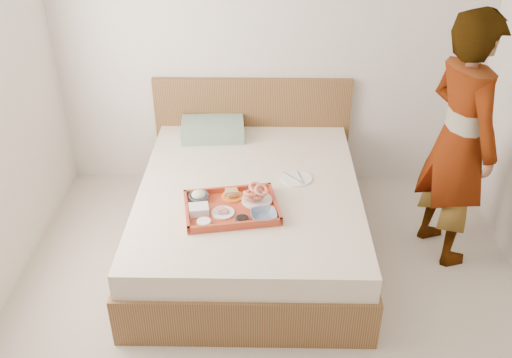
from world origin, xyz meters
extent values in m
cube|color=beige|center=(0.00, 0.00, 0.00)|extent=(3.50, 4.00, 0.01)
cube|color=silver|center=(0.00, 2.00, 1.30)|extent=(3.50, 0.01, 2.60)
cube|color=brown|center=(-0.14, 1.00, 0.27)|extent=(1.65, 2.00, 0.53)
cube|color=brown|center=(-0.14, 1.97, 0.47)|extent=(1.65, 0.06, 0.95)
cube|color=gray|center=(-0.46, 1.76, 0.59)|extent=(0.53, 0.38, 0.12)
cube|color=#B0331B|center=(-0.25, 0.69, 0.56)|extent=(0.68, 0.54, 0.06)
cylinder|color=white|center=(-0.08, 0.79, 0.55)|extent=(0.24, 0.24, 0.01)
imported|color=#172A4E|center=(-0.04, 0.59, 0.57)|extent=(0.20, 0.20, 0.04)
cylinder|color=black|center=(-0.18, 0.54, 0.56)|extent=(0.10, 0.10, 0.03)
cylinder|color=white|center=(-0.30, 0.64, 0.55)|extent=(0.17, 0.17, 0.01)
cylinder|color=orange|center=(-0.25, 0.83, 0.55)|extent=(0.17, 0.17, 0.01)
imported|color=#172A4E|center=(-0.48, 0.79, 0.57)|extent=(0.15, 0.15, 0.04)
cube|color=silver|center=(-0.46, 0.64, 0.57)|extent=(0.14, 0.13, 0.06)
cylinder|color=white|center=(-0.42, 0.51, 0.56)|extent=(0.10, 0.10, 0.03)
cylinder|color=white|center=(0.20, 1.10, 0.54)|extent=(0.29, 0.29, 0.01)
imported|color=silver|center=(1.27, 1.00, 0.90)|extent=(0.62, 0.76, 1.80)
camera|label=1|loc=(-0.03, -2.38, 2.68)|focal=39.70mm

